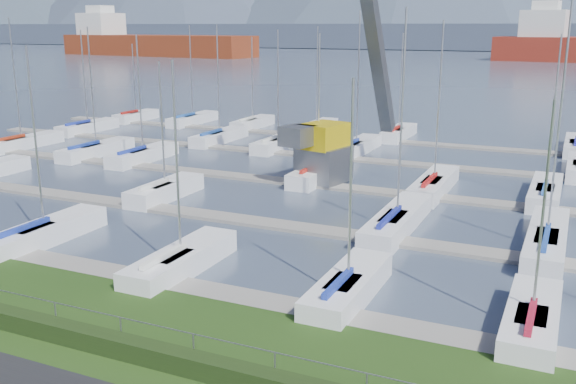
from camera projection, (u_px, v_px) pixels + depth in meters
The scene contains 8 objects.
water at pixel (549, 56), 251.48m from camera, with size 800.00×540.00×0.20m, color #434E62.
hedge at pixel (138, 350), 21.85m from camera, with size 80.00×0.70×0.70m, color #1F3011.
fence at pixel (144, 323), 21.99m from camera, with size 0.04×0.04×80.00m, color gray.
foothill at pixel (558, 36), 311.55m from camera, with size 900.00×80.00×12.00m, color #3C4659.
docks at pixel (370, 191), 45.26m from camera, with size 90.00×41.60×0.25m.
crane at pixel (336, 106), 47.18m from camera, with size 5.06×13.43×22.35m.
cargo_ship_west at pixel (148, 45), 251.35m from camera, with size 84.09×25.51×21.50m.
sailboat_fleet at pixel (380, 106), 46.68m from camera, with size 75.36×49.39×13.83m.
Camera 1 is at (12.86, -16.29, 11.08)m, focal length 40.00 mm.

